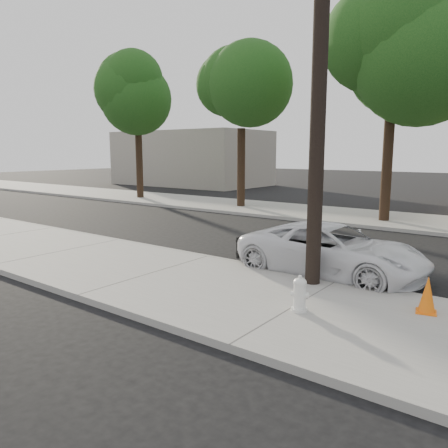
{
  "coord_description": "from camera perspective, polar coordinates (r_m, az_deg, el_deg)",
  "views": [
    {
      "loc": [
        7.84,
        -11.73,
        3.16
      ],
      "look_at": [
        0.04,
        -1.39,
        1.0
      ],
      "focal_mm": 35.0,
      "sensor_mm": 36.0,
      "label": 1
    }
  ],
  "objects": [
    {
      "name": "curb_near",
      "position": [
        12.8,
        -2.08,
        -4.49
      ],
      "size": [
        90.0,
        0.12,
        0.16
      ],
      "primitive_type": "cube",
      "color": "#9E9B93",
      "rests_on": "ground"
    },
    {
      "name": "near_sidewalk",
      "position": [
        11.23,
        -9.21,
        -6.6
      ],
      "size": [
        90.0,
        4.4,
        0.15
      ],
      "primitive_type": "cube",
      "color": "gray",
      "rests_on": "ground"
    },
    {
      "name": "tree_a",
      "position": [
        29.37,
        -11.21,
        15.89
      ],
      "size": [
        4.65,
        4.5,
        9.0
      ],
      "color": "black",
      "rests_on": "far_sidewalk"
    },
    {
      "name": "police_cruiser",
      "position": [
        11.51,
        13.9,
        -3.32
      ],
      "size": [
        4.84,
        2.32,
        1.33
      ],
      "primitive_type": "imported",
      "rotation": [
        0.0,
        0.0,
        1.55
      ],
      "color": "white",
      "rests_on": "ground"
    },
    {
      "name": "building_far",
      "position": [
        42.22,
        -4.31,
        8.55
      ],
      "size": [
        14.0,
        8.0,
        5.0
      ],
      "primitive_type": "cube",
      "color": "gray",
      "rests_on": "ground"
    },
    {
      "name": "tree_b",
      "position": [
        24.23,
        2.49,
        16.56
      ],
      "size": [
        4.34,
        4.2,
        8.45
      ],
      "color": "black",
      "rests_on": "far_sidewalk"
    },
    {
      "name": "traffic_cone",
      "position": [
        9.15,
        25.03,
        -8.41
      ],
      "size": [
        0.43,
        0.43,
        0.71
      ],
      "rotation": [
        0.0,
        0.0,
        0.22
      ],
      "color": "orange",
      "rests_on": "near_sidewalk"
    },
    {
      "name": "tree_c",
      "position": [
        20.52,
        21.74,
        19.36
      ],
      "size": [
        4.96,
        4.8,
        9.55
      ],
      "color": "black",
      "rests_on": "far_sidewalk"
    },
    {
      "name": "utility_pole",
      "position": [
        10.09,
        12.34,
        18.02
      ],
      "size": [
        1.4,
        0.34,
        9.0
      ],
      "color": "black",
      "rests_on": "near_sidewalk"
    },
    {
      "name": "far_sidewalk",
      "position": [
        21.92,
        15.67,
        1.03
      ],
      "size": [
        90.0,
        5.0,
        0.15
      ],
      "primitive_type": "cube",
      "color": "gray",
      "rests_on": "ground"
    },
    {
      "name": "ground",
      "position": [
        14.46,
        3.18,
        -3.17
      ],
      "size": [
        120.0,
        120.0,
        0.0
      ],
      "primitive_type": "plane",
      "color": "black",
      "rests_on": "ground"
    },
    {
      "name": "fire_hydrant",
      "position": [
        8.53,
        9.85,
        -9.11
      ],
      "size": [
        0.35,
        0.31,
        0.65
      ],
      "rotation": [
        0.0,
        0.0,
        0.33
      ],
      "color": "white",
      "rests_on": "near_sidewalk"
    }
  ]
}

